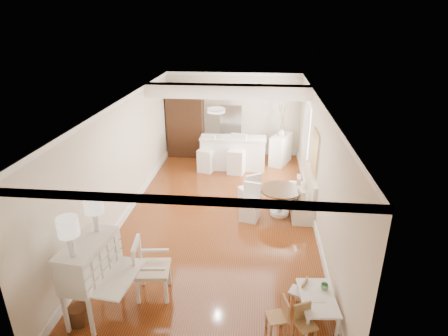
% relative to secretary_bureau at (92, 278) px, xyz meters
% --- Properties ---
extents(room, '(9.00, 9.04, 2.82)m').
position_rel_secretary_bureau_xyz_m(room, '(1.72, 3.66, 1.30)').
color(room, brown).
rests_on(room, ground).
extents(secretary_bureau, '(1.17, 1.19, 1.36)m').
position_rel_secretary_bureau_xyz_m(secretary_bureau, '(0.00, 0.00, 0.00)').
color(secretary_bureau, white).
rests_on(secretary_bureau, ground).
extents(gustavian_armchair, '(0.68, 0.68, 1.07)m').
position_rel_secretary_bureau_xyz_m(gustavian_armchair, '(0.84, 0.52, -0.14)').
color(gustavian_armchair, white).
rests_on(gustavian_armchair, ground).
extents(wicker_basket, '(0.30, 0.30, 0.30)m').
position_rel_secretary_bureau_xyz_m(wicker_basket, '(-0.18, -0.25, -0.53)').
color(wicker_basket, brown).
rests_on(wicker_basket, ground).
extents(kids_table, '(0.61, 0.94, 0.45)m').
position_rel_secretary_bureau_xyz_m(kids_table, '(3.58, 0.18, -0.45)').
color(kids_table, white).
rests_on(kids_table, ground).
extents(kids_chair_a, '(0.37, 0.37, 0.63)m').
position_rel_secretary_bureau_xyz_m(kids_chair_a, '(2.94, -0.16, -0.36)').
color(kids_chair_a, '#B08150').
rests_on(kids_chair_a, ground).
extents(kids_chair_b, '(0.34, 0.34, 0.52)m').
position_rel_secretary_bureau_xyz_m(kids_chair_b, '(3.31, 0.51, -0.42)').
color(kids_chair_b, tan).
rests_on(kids_chair_b, ground).
extents(kids_chair_c, '(0.38, 0.38, 0.60)m').
position_rel_secretary_bureau_xyz_m(kids_chair_c, '(3.36, -0.25, -0.38)').
color(kids_chair_c, '#9D7647').
rests_on(kids_chair_c, ground).
extents(banquette, '(0.52, 1.60, 0.98)m').
position_rel_secretary_bureau_xyz_m(banquette, '(3.67, 3.84, -0.19)').
color(banquette, silver).
rests_on(banquette, ground).
extents(dining_table, '(1.09, 1.09, 0.69)m').
position_rel_secretary_bureau_xyz_m(dining_table, '(3.15, 3.58, -0.33)').
color(dining_table, '#472C17').
rests_on(dining_table, ground).
extents(slip_chair_near, '(0.51, 0.53, 0.88)m').
position_rel_secretary_bureau_xyz_m(slip_chair_near, '(2.42, 3.28, -0.24)').
color(slip_chair_near, white).
rests_on(slip_chair_near, ground).
extents(slip_chair_far, '(0.61, 0.61, 0.91)m').
position_rel_secretary_bureau_xyz_m(slip_chair_far, '(2.37, 4.01, -0.22)').
color(slip_chair_far, white).
rests_on(slip_chair_far, ground).
extents(breakfast_counter, '(2.05, 0.65, 1.03)m').
position_rel_secretary_bureau_xyz_m(breakfast_counter, '(1.78, 6.44, -0.16)').
color(breakfast_counter, white).
rests_on(breakfast_counter, ground).
extents(bar_stool_left, '(0.56, 0.56, 1.13)m').
position_rel_secretary_bureau_xyz_m(bar_stool_left, '(0.98, 6.13, -0.11)').
color(bar_stool_left, white).
rests_on(bar_stool_left, ground).
extents(bar_stool_right, '(0.57, 0.57, 1.21)m').
position_rel_secretary_bureau_xyz_m(bar_stool_right, '(1.92, 6.06, -0.08)').
color(bar_stool_right, white).
rests_on(bar_stool_right, ground).
extents(pantry_cabinet, '(1.20, 0.60, 2.30)m').
position_rel_secretary_bureau_xyz_m(pantry_cabinet, '(0.08, 7.52, 0.47)').
color(pantry_cabinet, '#381E11').
rests_on(pantry_cabinet, ground).
extents(fridge, '(0.75, 0.65, 1.80)m').
position_rel_secretary_bureau_xyz_m(fridge, '(1.98, 7.49, 0.22)').
color(fridge, silver).
rests_on(fridge, ground).
extents(sideboard, '(0.80, 1.10, 0.96)m').
position_rel_secretary_bureau_xyz_m(sideboard, '(3.31, 7.04, -0.20)').
color(sideboard, silver).
rests_on(sideboard, ground).
extents(pencil_cup, '(0.14, 0.14, 0.10)m').
position_rel_secretary_bureau_xyz_m(pencil_cup, '(3.71, 0.37, -0.18)').
color(pencil_cup, '#62A86E').
rests_on(pencil_cup, kids_table).
extents(branch_vase, '(0.23, 0.23, 0.22)m').
position_rel_secretary_bureau_xyz_m(branch_vase, '(3.29, 7.03, 0.39)').
color(branch_vase, white).
rests_on(branch_vase, sideboard).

